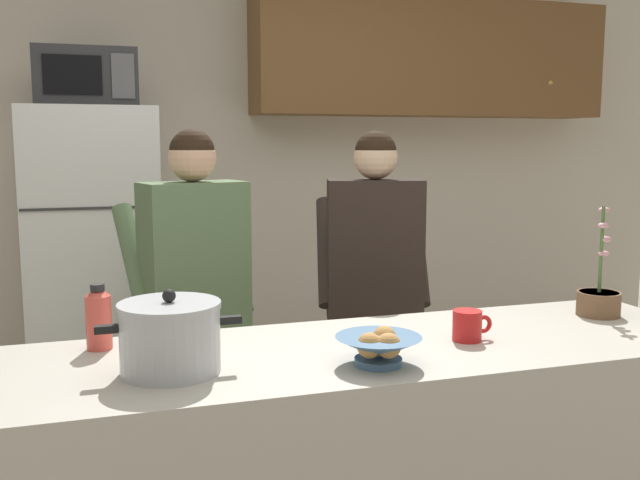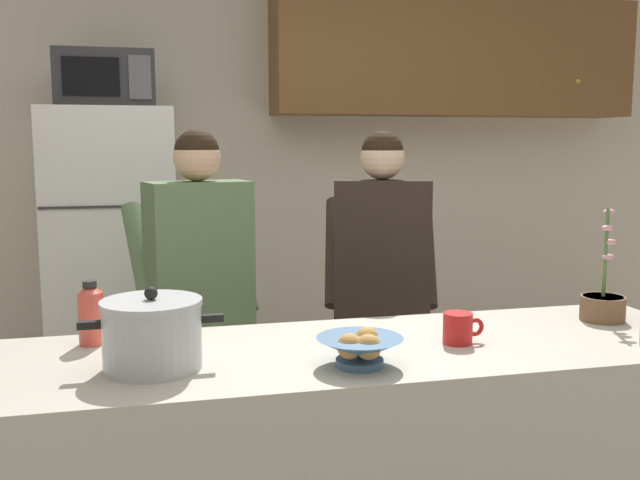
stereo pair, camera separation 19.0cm
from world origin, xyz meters
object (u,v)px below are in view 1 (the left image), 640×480
at_px(person_by_sink, 374,272).
at_px(potted_orchid, 599,299).
at_px(bottle_near_edge, 99,317).
at_px(bread_bowl, 379,347).
at_px(microwave, 86,78).
at_px(person_near_pot, 194,282).
at_px(coffee_mug, 468,325).
at_px(refrigerator, 95,275).
at_px(cooking_pot, 170,337).

relative_size(person_by_sink, potted_orchid, 4.05).
height_order(bottle_near_edge, potted_orchid, potted_orchid).
relative_size(bread_bowl, bottle_near_edge, 1.22).
bearing_deg(bottle_near_edge, microwave, 90.30).
xyz_separation_m(person_near_pot, potted_orchid, (1.32, -0.74, 0.00)).
bearing_deg(coffee_mug, bread_bowl, -157.94).
distance_m(coffee_mug, potted_orchid, 0.62).
height_order(refrigerator, bottle_near_edge, refrigerator).
bearing_deg(cooking_pot, bottle_near_edge, 122.41).
xyz_separation_m(person_by_sink, coffee_mug, (-0.05, -0.89, -0.01)).
distance_m(refrigerator, coffee_mug, 2.18).
height_order(refrigerator, person_near_pot, refrigerator).
bearing_deg(refrigerator, person_near_pot, -69.35).
relative_size(refrigerator, person_near_pot, 1.08).
relative_size(bread_bowl, potted_orchid, 0.62).
bearing_deg(bottle_near_edge, bread_bowl, -28.47).
xyz_separation_m(person_near_pot, coffee_mug, (0.72, -0.89, -0.01)).
distance_m(microwave, cooking_pot, 2.07).
distance_m(person_by_sink, coffee_mug, 0.89).
height_order(person_by_sink, cooking_pot, person_by_sink).
xyz_separation_m(refrigerator, person_by_sink, (1.14, -0.99, 0.13)).
bearing_deg(microwave, refrigerator, 90.07).
distance_m(person_by_sink, cooking_pot, 1.33).
height_order(cooking_pot, coffee_mug, cooking_pot).
distance_m(cooking_pot, bottle_near_edge, 0.33).
relative_size(microwave, cooking_pot, 1.25).
relative_size(cooking_pot, potted_orchid, 0.99).
bearing_deg(person_by_sink, bread_bowl, -111.31).
bearing_deg(cooking_pot, microwave, 95.66).
relative_size(refrigerator, coffee_mug, 12.98).
relative_size(person_by_sink, bread_bowl, 6.57).
height_order(refrigerator, bread_bowl, refrigerator).
distance_m(refrigerator, person_near_pot, 1.07).
height_order(person_near_pot, cooking_pot, person_near_pot).
relative_size(refrigerator, bottle_near_edge, 8.66).
xyz_separation_m(microwave, bread_bowl, (0.74, -2.01, -0.87)).
xyz_separation_m(coffee_mug, bottle_near_edge, (-1.09, 0.25, 0.05)).
distance_m(coffee_mug, bread_bowl, 0.39).
distance_m(microwave, coffee_mug, 2.33).
relative_size(bottle_near_edge, potted_orchid, 0.50).
relative_size(cooking_pot, coffee_mug, 2.94).
distance_m(cooking_pot, potted_orchid, 1.52).
height_order(cooking_pot, bottle_near_edge, cooking_pot).
bearing_deg(bread_bowl, bottle_near_edge, 151.53).
bearing_deg(potted_orchid, person_near_pot, 150.72).
xyz_separation_m(microwave, cooking_pot, (0.19, -1.89, -0.82)).
xyz_separation_m(cooking_pot, bottle_near_edge, (-0.18, 0.28, -0.00)).
height_order(refrigerator, potted_orchid, refrigerator).
relative_size(cooking_pot, bread_bowl, 1.60).
distance_m(refrigerator, bread_bowl, 2.16).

